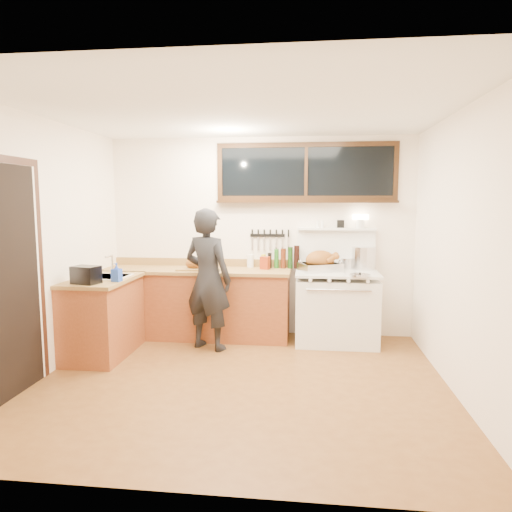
# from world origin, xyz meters

# --- Properties ---
(ground_plane) EXTENTS (4.00, 3.50, 0.02)m
(ground_plane) POSITION_xyz_m (0.00, 0.00, -0.01)
(ground_plane) COLOR brown
(room_shell) EXTENTS (4.10, 3.60, 2.65)m
(room_shell) POSITION_xyz_m (0.00, 0.00, 1.65)
(room_shell) COLOR white
(room_shell) RESTS_ON ground
(counter_back) EXTENTS (2.44, 0.64, 1.00)m
(counter_back) POSITION_xyz_m (-0.80, 1.45, 0.45)
(counter_back) COLOR brown
(counter_back) RESTS_ON ground
(counter_left) EXTENTS (0.64, 1.09, 0.90)m
(counter_left) POSITION_xyz_m (-1.70, 0.62, 0.45)
(counter_left) COLOR brown
(counter_left) RESTS_ON ground
(sink_unit) EXTENTS (0.50, 0.45, 0.37)m
(sink_unit) POSITION_xyz_m (-1.68, 0.70, 0.85)
(sink_unit) COLOR white
(sink_unit) RESTS_ON counter_left
(vintage_stove) EXTENTS (1.02, 0.74, 1.60)m
(vintage_stove) POSITION_xyz_m (1.00, 1.41, 0.47)
(vintage_stove) COLOR white
(vintage_stove) RESTS_ON ground
(back_window) EXTENTS (2.32, 0.13, 0.77)m
(back_window) POSITION_xyz_m (0.60, 1.72, 2.06)
(back_window) COLOR black
(back_window) RESTS_ON room_shell
(left_doorway) EXTENTS (0.02, 1.04, 2.17)m
(left_doorway) POSITION_xyz_m (-1.99, -0.55, 1.09)
(left_doorway) COLOR black
(left_doorway) RESTS_ON ground
(knife_strip) EXTENTS (0.52, 0.03, 0.28)m
(knife_strip) POSITION_xyz_m (0.12, 1.73, 1.31)
(knife_strip) COLOR black
(knife_strip) RESTS_ON room_shell
(man) EXTENTS (0.72, 0.61, 1.69)m
(man) POSITION_xyz_m (-0.54, 0.99, 0.85)
(man) COLOR black
(man) RESTS_ON ground
(soap_bottle) EXTENTS (0.11, 0.11, 0.20)m
(soap_bottle) POSITION_xyz_m (-1.43, 0.43, 1.00)
(soap_bottle) COLOR blue
(soap_bottle) RESTS_ON counter_left
(toaster) EXTENTS (0.31, 0.25, 0.19)m
(toaster) POSITION_xyz_m (-1.70, 0.27, 0.99)
(toaster) COLOR black
(toaster) RESTS_ON counter_left
(cutting_board) EXTENTS (0.45, 0.35, 0.14)m
(cutting_board) POSITION_xyz_m (-0.80, 1.39, 0.95)
(cutting_board) COLOR olive
(cutting_board) RESTS_ON counter_back
(roast_turkey) EXTENTS (0.58, 0.52, 0.26)m
(roast_turkey) POSITION_xyz_m (0.80, 1.45, 1.00)
(roast_turkey) COLOR silver
(roast_turkey) RESTS_ON vintage_stove
(stockpot) EXTENTS (0.34, 0.34, 0.29)m
(stockpot) POSITION_xyz_m (1.36, 1.67, 1.05)
(stockpot) COLOR silver
(stockpot) RESTS_ON vintage_stove
(saucepan) EXTENTS (0.20, 0.31, 0.13)m
(saucepan) POSITION_xyz_m (1.16, 1.70, 0.97)
(saucepan) COLOR silver
(saucepan) RESTS_ON vintage_stove
(pot_lid) EXTENTS (0.29, 0.29, 0.04)m
(pot_lid) POSITION_xyz_m (1.25, 1.10, 0.91)
(pot_lid) COLOR silver
(pot_lid) RESTS_ON vintage_stove
(coffee_tin) EXTENTS (0.13, 0.12, 0.16)m
(coffee_tin) POSITION_xyz_m (0.09, 1.51, 0.98)
(coffee_tin) COLOR #962D10
(coffee_tin) RESTS_ON counter_back
(pitcher) EXTENTS (0.12, 0.12, 0.17)m
(pitcher) POSITION_xyz_m (-0.12, 1.67, 0.98)
(pitcher) COLOR white
(pitcher) RESTS_ON counter_back
(bottle_cluster) EXTENTS (0.50, 0.07, 0.30)m
(bottle_cluster) POSITION_xyz_m (0.32, 1.63, 1.03)
(bottle_cluster) COLOR black
(bottle_cluster) RESTS_ON counter_back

